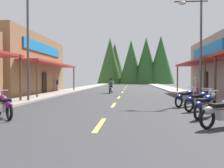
% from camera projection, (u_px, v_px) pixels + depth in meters
% --- Properties ---
extents(ground, '(10.23, 85.97, 0.10)m').
position_uv_depth(ground, '(123.00, 92.00, 27.11)').
color(ground, '#38383A').
extents(sidewalk_left, '(2.48, 85.97, 0.12)m').
position_uv_depth(sidewalk_left, '(68.00, 91.00, 27.64)').
color(sidewalk_left, '#9E9991').
rests_on(sidewalk_left, ground).
extents(sidewalk_right, '(2.48, 85.97, 0.12)m').
position_uv_depth(sidewalk_right, '(180.00, 91.00, 26.57)').
color(sidewalk_right, '#9E9991').
rests_on(sidewalk_right, ground).
extents(centerline_dashes, '(0.16, 58.86, 0.01)m').
position_uv_depth(centerline_dashes, '(124.00, 91.00, 28.94)').
color(centerline_dashes, '#E0C64C').
rests_on(centerline_dashes, ground).
extents(storefront_left_far, '(8.32, 12.89, 5.65)m').
position_uv_depth(storefront_left_far, '(12.00, 65.00, 23.52)').
color(storefront_left_far, olive).
rests_on(storefront_left_far, ground).
extents(streetlamp_left, '(2.12, 0.30, 6.99)m').
position_uv_depth(streetlamp_left, '(32.00, 31.00, 14.88)').
color(streetlamp_left, '#474C51').
rests_on(streetlamp_left, ground).
extents(streetlamp_right, '(2.12, 0.30, 6.64)m').
position_uv_depth(streetlamp_right, '(196.00, 36.00, 15.50)').
color(streetlamp_right, '#474C51').
rests_on(streetlamp_right, ground).
extents(motorcycle_parked_right_1, '(1.86, 1.24, 1.04)m').
position_uv_depth(motorcycle_parked_right_1, '(224.00, 111.00, 7.28)').
color(motorcycle_parked_right_1, black).
rests_on(motorcycle_parked_right_1, ground).
extents(motorcycle_parked_right_2, '(1.39, 1.75, 1.04)m').
position_uv_depth(motorcycle_parked_right_2, '(206.00, 105.00, 9.02)').
color(motorcycle_parked_right_2, black).
rests_on(motorcycle_parked_right_2, ground).
extents(motorcycle_parked_right_3, '(1.76, 1.38, 1.04)m').
position_uv_depth(motorcycle_parked_right_3, '(200.00, 100.00, 10.93)').
color(motorcycle_parked_right_3, black).
rests_on(motorcycle_parked_right_3, ground).
extents(motorcycle_parked_right_4, '(1.60, 1.57, 1.04)m').
position_uv_depth(motorcycle_parked_right_4, '(187.00, 97.00, 12.58)').
color(motorcycle_parked_right_4, black).
rests_on(motorcycle_parked_right_4, ground).
extents(motorcycle_parked_left_2, '(1.54, 1.63, 1.04)m').
position_uv_depth(motorcycle_parked_left_2, '(4.00, 105.00, 9.00)').
color(motorcycle_parked_left_2, black).
rests_on(motorcycle_parked_left_2, ground).
extents(rider_cruising_lead, '(0.60, 2.14, 1.57)m').
position_uv_depth(rider_cruising_lead, '(111.00, 87.00, 24.17)').
color(rider_cruising_lead, black).
rests_on(rider_cruising_lead, ground).
extents(pedestrian_browsing, '(0.43, 0.46, 1.56)m').
position_uv_depth(pedestrian_browsing, '(57.00, 84.00, 26.33)').
color(pedestrian_browsing, '#B2A599').
rests_on(pedestrian_browsing, ground).
extents(pedestrian_waiting, '(0.50, 0.41, 1.67)m').
position_uv_depth(pedestrian_waiting, '(196.00, 86.00, 17.70)').
color(pedestrian_waiting, maroon).
rests_on(pedestrian_waiting, ground).
extents(treeline_backdrop, '(22.04, 14.39, 13.47)m').
position_uv_depth(treeline_backdrop, '(132.00, 61.00, 69.01)').
color(treeline_backdrop, '#265223').
rests_on(treeline_backdrop, ground).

